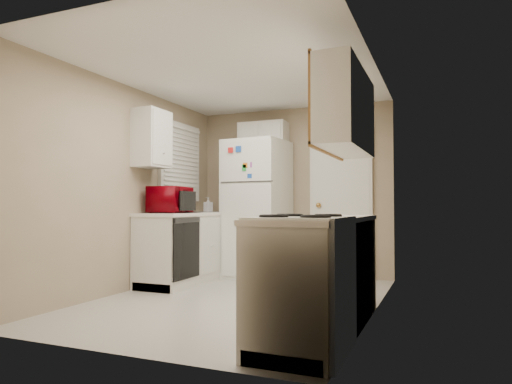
% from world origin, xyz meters
% --- Properties ---
extents(floor, '(3.80, 3.80, 0.00)m').
position_xyz_m(floor, '(0.00, 0.00, 0.00)').
color(floor, beige).
rests_on(floor, ground).
extents(ceiling, '(3.80, 3.80, 0.00)m').
position_xyz_m(ceiling, '(0.00, 0.00, 2.40)').
color(ceiling, white).
rests_on(ceiling, floor).
extents(wall_left, '(3.80, 3.80, 0.00)m').
position_xyz_m(wall_left, '(-1.40, 0.00, 1.20)').
color(wall_left, tan).
rests_on(wall_left, floor).
extents(wall_right, '(3.80, 3.80, 0.00)m').
position_xyz_m(wall_right, '(1.40, 0.00, 1.20)').
color(wall_right, tan).
rests_on(wall_right, floor).
extents(wall_back, '(2.80, 2.80, 0.00)m').
position_xyz_m(wall_back, '(0.00, 1.90, 1.20)').
color(wall_back, tan).
rests_on(wall_back, floor).
extents(wall_front, '(2.80, 2.80, 0.00)m').
position_xyz_m(wall_front, '(0.00, -1.90, 1.20)').
color(wall_front, tan).
rests_on(wall_front, floor).
extents(left_counter, '(0.60, 1.80, 0.90)m').
position_xyz_m(left_counter, '(-1.10, 0.90, 0.45)').
color(left_counter, silver).
rests_on(left_counter, floor).
extents(dishwasher, '(0.03, 0.58, 0.72)m').
position_xyz_m(dishwasher, '(-0.81, 0.30, 0.49)').
color(dishwasher, black).
rests_on(dishwasher, floor).
extents(sink, '(0.54, 0.74, 0.16)m').
position_xyz_m(sink, '(-1.10, 1.05, 0.86)').
color(sink, gray).
rests_on(sink, left_counter).
extents(microwave, '(0.64, 0.43, 0.39)m').
position_xyz_m(microwave, '(-1.15, 0.48, 1.05)').
color(microwave, '#80000B').
rests_on(microwave, left_counter).
extents(soap_bottle, '(0.12, 0.13, 0.21)m').
position_xyz_m(soap_bottle, '(-1.12, 1.42, 1.00)').
color(soap_bottle, white).
rests_on(soap_bottle, left_counter).
extents(window_blinds, '(0.10, 0.98, 1.08)m').
position_xyz_m(window_blinds, '(-1.36, 1.05, 1.60)').
color(window_blinds, silver).
rests_on(window_blinds, wall_left).
extents(upper_cabinet_left, '(0.30, 0.45, 0.70)m').
position_xyz_m(upper_cabinet_left, '(-1.25, 0.22, 1.80)').
color(upper_cabinet_left, silver).
rests_on(upper_cabinet_left, wall_left).
extents(refrigerator, '(0.85, 0.83, 1.90)m').
position_xyz_m(refrigerator, '(-0.41, 1.53, 0.95)').
color(refrigerator, white).
rests_on(refrigerator, floor).
extents(cabinet_over_fridge, '(0.70, 0.30, 0.40)m').
position_xyz_m(cabinet_over_fridge, '(-0.40, 1.75, 2.00)').
color(cabinet_over_fridge, silver).
rests_on(cabinet_over_fridge, wall_back).
extents(interior_door, '(0.86, 0.06, 2.08)m').
position_xyz_m(interior_door, '(0.70, 1.86, 1.02)').
color(interior_door, white).
rests_on(interior_door, floor).
extents(right_counter, '(0.60, 2.00, 0.90)m').
position_xyz_m(right_counter, '(1.10, -0.80, 0.45)').
color(right_counter, silver).
rests_on(right_counter, floor).
extents(stove, '(0.61, 0.75, 0.91)m').
position_xyz_m(stove, '(1.12, -1.41, 0.45)').
color(stove, white).
rests_on(stove, floor).
extents(upper_cabinet_right, '(0.30, 1.20, 0.70)m').
position_xyz_m(upper_cabinet_right, '(1.25, -0.50, 1.80)').
color(upper_cabinet_right, silver).
rests_on(upper_cabinet_right, wall_right).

